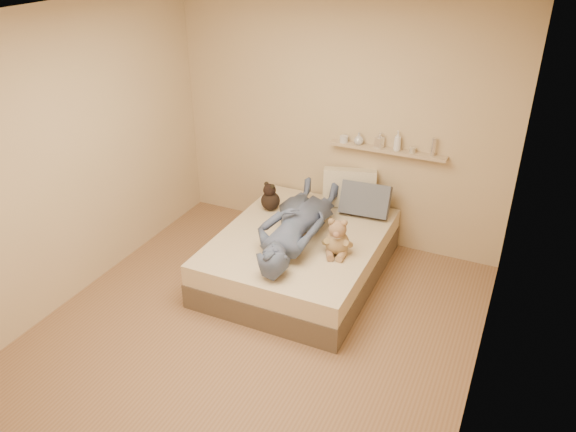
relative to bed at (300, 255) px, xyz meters
The scene contains 10 objects.
room 1.42m from the bed, 90.00° to the right, with size 3.80×3.80×3.80m.
bed is the anchor object (origin of this frame).
game_console 0.68m from the bed, 88.46° to the right, with size 0.18×0.10×0.06m.
teddy_bear 0.60m from the bed, 20.63° to the right, with size 0.29×0.30×0.36m.
dark_plush 0.73m from the bed, 143.51° to the left, with size 0.20×0.20×0.31m.
pillow_cream 0.95m from the bed, 76.23° to the left, with size 0.55×0.16×0.40m, color beige.
pillow_grey 0.90m from the bed, 58.30° to the left, with size 0.50×0.14×0.34m, color slate.
person 0.42m from the bed, 92.16° to the right, with size 0.58×1.58×0.38m, color #494F73.
wall_shelf 1.38m from the bed, 58.82° to the left, with size 1.20×0.12×0.03m, color tan.
shelf_bottles 1.40m from the bed, 63.22° to the left, with size 0.98×0.11×0.20m.
Camera 1 is at (1.87, -3.39, 3.17)m, focal length 35.00 mm.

